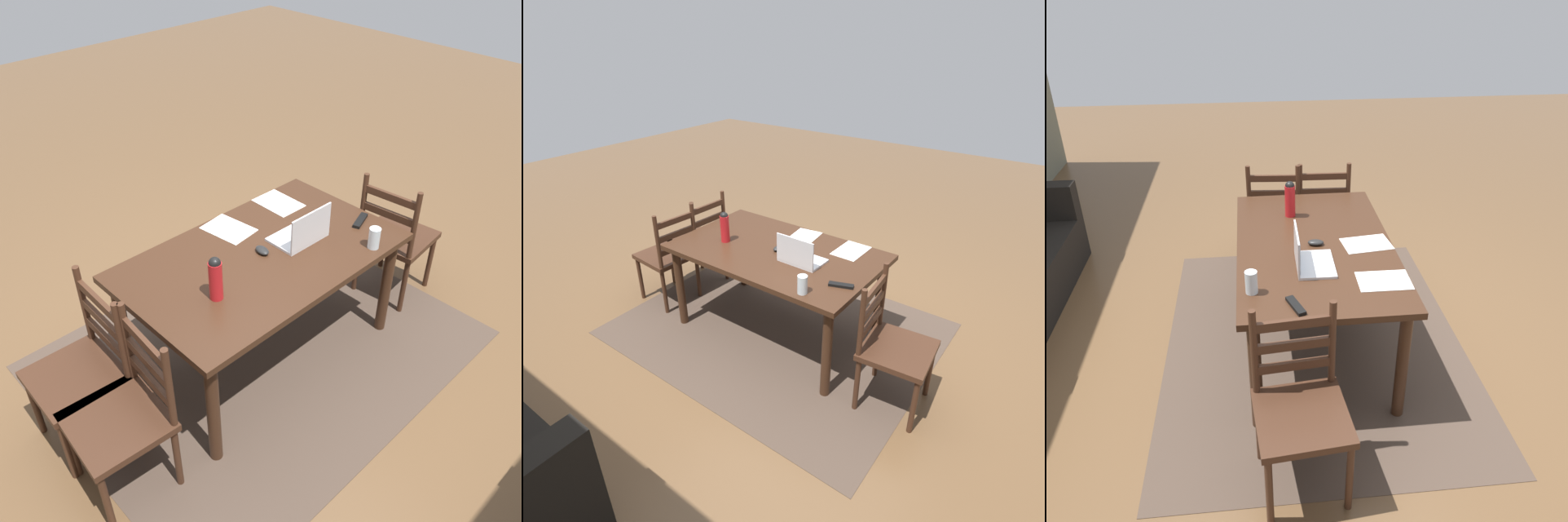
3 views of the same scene
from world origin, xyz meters
TOP-DOWN VIEW (x-y plane):
  - ground_plane at (0.00, 0.00)m, footprint 14.00×14.00m
  - area_rug at (0.00, 0.00)m, footprint 2.53×2.01m
  - dining_table at (0.00, 0.00)m, footprint 1.61×0.97m
  - chair_right_far at (1.09, 0.20)m, footprint 0.47×0.47m
  - chair_left_far at (-1.09, 0.20)m, footprint 0.48×0.48m
  - chair_right_near at (1.09, -0.19)m, footprint 0.45×0.45m
  - laptop at (-0.27, 0.07)m, footprint 0.32×0.22m
  - water_bottle at (0.44, 0.12)m, footprint 0.07×0.07m
  - drinking_glass at (-0.51, 0.40)m, footprint 0.07×0.07m
  - computer_mouse at (-0.01, -0.01)m, footprint 0.07×0.11m
  - tv_remote at (-0.68, 0.18)m, footprint 0.17×0.10m
  - paper_stack_left at (-0.04, -0.32)m, footprint 0.25×0.32m
  - paper_stack_right at (-0.48, -0.33)m, footprint 0.21×0.30m

SIDE VIEW (x-z plane):
  - ground_plane at x=0.00m, z-range 0.00..0.00m
  - area_rug at x=0.00m, z-range 0.00..0.01m
  - chair_right_far at x=1.09m, z-range -0.01..0.94m
  - chair_left_far at x=-1.09m, z-range -0.01..0.94m
  - chair_right_near at x=1.09m, z-range -0.01..0.94m
  - dining_table at x=0.00m, z-range 0.29..1.05m
  - paper_stack_left at x=-0.04m, z-range 0.76..0.77m
  - paper_stack_right at x=-0.48m, z-range 0.76..0.77m
  - tv_remote at x=-0.68m, z-range 0.76..0.78m
  - computer_mouse at x=-0.01m, z-range 0.76..0.80m
  - laptop at x=-0.27m, z-range 0.71..0.93m
  - drinking_glass at x=-0.51m, z-range 0.76..0.89m
  - water_bottle at x=0.44m, z-range 0.77..1.02m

